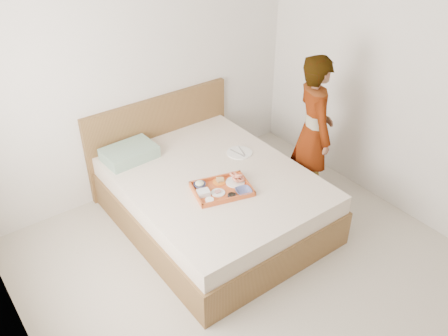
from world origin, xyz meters
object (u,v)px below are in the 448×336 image
person (313,132)px  dinner_plate (239,153)px  tray (222,189)px  bed (214,199)px

person → dinner_plate: bearing=77.1°
tray → person: 1.09m
bed → tray: (-0.07, -0.23, 0.29)m
bed → person: bearing=-14.8°
bed → dinner_plate: bearing=20.6°
tray → dinner_plate: 0.65m
tray → dinner_plate: size_ratio=1.97×
tray → dinner_plate: bearing=53.4°
tray → person: person is taller
person → bed: bearing=99.7°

